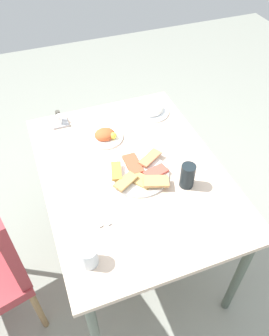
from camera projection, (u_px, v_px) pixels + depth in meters
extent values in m
plane|color=gray|center=(133.00, 249.00, 2.14)|extent=(6.00, 6.00, 0.00)
cube|color=beige|center=(132.00, 172.00, 1.63)|extent=(1.15, 0.85, 0.02)
cylinder|color=#49544A|center=(239.00, 276.00, 1.65)|extent=(0.04, 0.04, 0.70)
cylinder|color=#49544A|center=(156.00, 145.00, 2.32)|extent=(0.04, 0.04, 0.70)
cylinder|color=#49544A|center=(94.00, 331.00, 1.47)|extent=(0.04, 0.04, 0.70)
cylinder|color=#49544A|center=(51.00, 172.00, 2.14)|extent=(0.04, 0.04, 0.70)
cylinder|color=olive|center=(13.00, 254.00, 1.91)|extent=(0.03, 0.03, 0.39)
cylinder|color=olive|center=(39.00, 310.00, 1.68)|extent=(0.03, 0.03, 0.39)
cylinder|color=white|center=(138.00, 174.00, 1.60)|extent=(0.29, 0.29, 0.01)
cube|color=#D25134|center=(133.00, 164.00, 1.63)|extent=(0.14, 0.07, 0.01)
cube|color=tan|center=(126.00, 181.00, 1.53)|extent=(0.10, 0.13, 0.01)
cube|color=tan|center=(141.00, 180.00, 1.56)|extent=(0.13, 0.12, 0.01)
cube|color=#BA794F|center=(150.00, 158.00, 1.65)|extent=(0.11, 0.14, 0.01)
cube|color=#D04F40|center=(156.00, 172.00, 1.59)|extent=(0.08, 0.12, 0.01)
cube|color=#B48439|center=(116.00, 171.00, 1.58)|extent=(0.12, 0.08, 0.01)
cube|color=tan|center=(156.00, 181.00, 1.53)|extent=(0.10, 0.13, 0.01)
cylinder|color=white|center=(105.00, 137.00, 1.79)|extent=(0.19, 0.19, 0.01)
ellipsoid|color=#C5572D|center=(105.00, 134.00, 1.78)|extent=(0.10, 0.11, 0.06)
sphere|color=yellow|center=(113.00, 136.00, 1.76)|extent=(0.04, 0.04, 0.04)
cylinder|color=white|center=(152.00, 112.00, 1.95)|extent=(0.20, 0.20, 0.01)
ellipsoid|color=white|center=(152.00, 109.00, 1.93)|extent=(0.14, 0.16, 0.06)
sphere|color=#F0E644|center=(147.00, 105.00, 1.96)|extent=(0.03, 0.03, 0.03)
cylinder|color=black|center=(187.00, 176.00, 1.52)|extent=(0.08, 0.08, 0.12)
cylinder|color=silver|center=(89.00, 256.00, 1.25)|extent=(0.07, 0.07, 0.09)
cube|color=white|center=(95.00, 212.00, 1.45)|extent=(0.17, 0.17, 0.00)
cube|color=silver|center=(99.00, 210.00, 1.45)|extent=(0.18, 0.06, 0.00)
cube|color=silver|center=(91.00, 213.00, 1.44)|extent=(0.17, 0.06, 0.00)
cube|color=#B2B2B7|center=(60.00, 123.00, 1.88)|extent=(0.09, 0.09, 0.01)
cylinder|color=white|center=(59.00, 119.00, 1.84)|extent=(0.03, 0.03, 0.06)
cylinder|color=#48453D|center=(58.00, 116.00, 1.86)|extent=(0.03, 0.03, 0.06)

